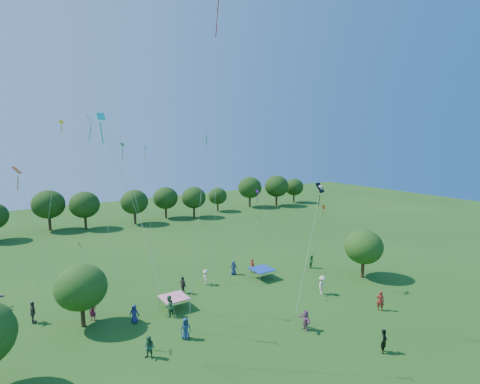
% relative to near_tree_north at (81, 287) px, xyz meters
% --- Properties ---
extents(near_tree_north, '(4.06, 4.06, 5.17)m').
position_rel_near_tree_north_xyz_m(near_tree_north, '(0.00, 0.00, 0.00)').
color(near_tree_north, '#422B19').
rests_on(near_tree_north, ground).
extents(near_tree_east, '(4.09, 4.09, 5.28)m').
position_rel_near_tree_north_xyz_m(near_tree_east, '(27.66, -5.37, 0.09)').
color(near_tree_east, '#422B19').
rests_on(near_tree_east, ground).
extents(treeline, '(88.01, 8.77, 6.77)m').
position_rel_near_tree_north_xyz_m(treeline, '(8.93, 34.57, 0.75)').
color(treeline, '#422B19').
rests_on(treeline, ground).
extents(tent_red_stripe, '(2.20, 2.20, 1.10)m').
position_rel_near_tree_north_xyz_m(tent_red_stripe, '(7.43, -1.05, -2.30)').
color(tent_red_stripe, '#F51C48').
rests_on(tent_red_stripe, ground).
extents(tent_blue, '(2.20, 2.20, 1.10)m').
position_rel_near_tree_north_xyz_m(tent_blue, '(18.26, 0.38, -2.30)').
color(tent_blue, '#18399E').
rests_on(tent_blue, ground).
extents(man_in_black, '(0.77, 0.68, 1.74)m').
position_rel_near_tree_north_xyz_m(man_in_black, '(17.11, -15.66, -2.47)').
color(man_in_black, black).
rests_on(man_in_black, ground).
extents(crowd_person_0, '(0.87, 0.55, 1.66)m').
position_rel_near_tree_north_xyz_m(crowd_person_0, '(6.12, -6.25, -2.51)').
color(crowd_person_0, navy).
rests_on(crowd_person_0, ground).
extents(crowd_person_1, '(0.71, 0.79, 1.78)m').
position_rel_near_tree_north_xyz_m(crowd_person_1, '(22.53, -11.37, -2.45)').
color(crowd_person_1, maroon).
rests_on(crowd_person_1, ground).
extents(crowd_person_2, '(1.03, 0.88, 1.84)m').
position_rel_near_tree_north_xyz_m(crowd_person_2, '(6.47, -2.20, -2.42)').
color(crowd_person_2, '#285D2F').
rests_on(crowd_person_2, ground).
extents(crowd_person_3, '(1.32, 0.94, 1.84)m').
position_rel_near_tree_north_xyz_m(crowd_person_3, '(20.73, -6.12, -2.42)').
color(crowd_person_3, beige).
rests_on(crowd_person_3, ground).
extents(crowd_person_4, '(0.68, 1.16, 1.86)m').
position_rel_near_tree_north_xyz_m(crowd_person_4, '(-3.33, 2.87, -2.41)').
color(crowd_person_4, '#48433A').
rests_on(crowd_person_4, ground).
extents(crowd_person_6, '(0.87, 0.70, 1.55)m').
position_rel_near_tree_north_xyz_m(crowd_person_6, '(16.33, 3.07, -2.56)').
color(crowd_person_6, navy).
rests_on(crowd_person_6, ground).
extents(crowd_person_7, '(0.57, 0.70, 1.61)m').
position_rel_near_tree_north_xyz_m(crowd_person_7, '(18.40, 2.39, -2.53)').
color(crowd_person_7, maroon).
rests_on(crowd_person_7, ground).
extents(crowd_person_8, '(0.85, 0.88, 1.61)m').
position_rel_near_tree_north_xyz_m(crowd_person_8, '(2.94, -7.20, -2.53)').
color(crowd_person_8, '#245539').
rests_on(crowd_person_8, ground).
extents(crowd_person_9, '(0.83, 1.16, 1.62)m').
position_rel_near_tree_north_xyz_m(crowd_person_9, '(12.36, 2.20, -2.53)').
color(crowd_person_9, beige).
rests_on(crowd_person_9, ground).
extents(crowd_person_10, '(0.61, 1.07, 1.73)m').
position_rel_near_tree_north_xyz_m(crowd_person_10, '(9.45, 1.51, -2.47)').
color(crowd_person_10, '#403533').
rests_on(crowd_person_10, ground).
extents(crowd_person_11, '(0.74, 1.60, 1.65)m').
position_rel_near_tree_north_xyz_m(crowd_person_11, '(14.62, -10.27, -2.51)').
color(crowd_person_11, '#915477').
rests_on(crowd_person_11, ground).
extents(crowd_person_12, '(0.86, 0.72, 1.54)m').
position_rel_near_tree_north_xyz_m(crowd_person_12, '(3.65, -1.66, -2.57)').
color(crowd_person_12, navy).
rests_on(crowd_person_12, ground).
extents(crowd_person_13, '(0.74, 0.70, 1.67)m').
position_rel_near_tree_north_xyz_m(crowd_person_13, '(0.88, 0.65, -2.51)').
color(crowd_person_13, '#9E1C43').
rests_on(crowd_person_13, ground).
extents(crowd_person_14, '(0.85, 0.59, 1.55)m').
position_rel_near_tree_north_xyz_m(crowd_person_14, '(25.10, -0.20, -2.56)').
color(crowd_person_14, '#2A622F').
rests_on(crowd_person_14, ground).
extents(pirate_kite, '(7.82, 5.37, 9.45)m').
position_rel_near_tree_north_xyz_m(pirate_kite, '(21.21, -4.92, 6.74)').
color(pirate_kite, black).
extents(red_high_kite, '(0.99, 0.78, 24.98)m').
position_rel_near_tree_north_xyz_m(red_high_kite, '(9.40, -5.64, 17.96)').
color(red_high_kite, red).
extents(small_kite_0, '(2.59, 2.62, 6.26)m').
position_rel_near_tree_north_xyz_m(small_kite_0, '(25.43, -0.72, 3.01)').
color(small_kite_0, '#EA530D').
extents(small_kite_1, '(3.09, 0.40, 15.30)m').
position_rel_near_tree_north_xyz_m(small_kite_1, '(-0.79, 4.39, 8.75)').
color(small_kite_1, yellow).
extents(small_kite_2, '(1.72, 3.53, 6.75)m').
position_rel_near_tree_north_xyz_m(small_kite_2, '(14.99, -2.58, 3.45)').
color(small_kite_2, '#D5E214').
extents(small_kite_3, '(0.66, 8.17, 13.29)m').
position_rel_near_tree_north_xyz_m(small_kite_3, '(6.33, 6.58, 7.66)').
color(small_kite_3, '#29971B').
extents(small_kite_4, '(1.96, 0.64, 15.45)m').
position_rel_near_tree_north_xyz_m(small_kite_4, '(1.39, -1.34, 10.26)').
color(small_kite_4, '#178EE8').
extents(small_kite_5, '(2.00, 2.41, 8.01)m').
position_rel_near_tree_north_xyz_m(small_kite_5, '(19.70, 2.44, 4.18)').
color(small_kite_5, '#81178B').
extents(small_kite_6, '(0.99, 1.11, 13.22)m').
position_rel_near_tree_north_xyz_m(small_kite_6, '(5.71, -0.17, 7.58)').
color(small_kite_6, white).
extents(small_kite_7, '(5.54, 2.34, 15.07)m').
position_rel_near_tree_north_xyz_m(small_kite_7, '(0.98, -10.86, 8.63)').
color(small_kite_7, '#0DCBCA').
extents(small_kite_8, '(2.70, 0.82, 11.85)m').
position_rel_near_tree_north_xyz_m(small_kite_8, '(-3.41, -0.12, 7.99)').
color(small_kite_8, '#D9500C').
extents(small_kite_9, '(2.87, 3.23, 14.86)m').
position_rel_near_tree_north_xyz_m(small_kite_9, '(19.52, 3.12, 8.13)').
color(small_kite_9, orange).
extents(small_kite_10, '(1.49, 2.82, 5.00)m').
position_rel_near_tree_north_xyz_m(small_kite_10, '(0.69, 2.71, 2.20)').
color(small_kite_10, '#C0C711').
extents(small_kite_11, '(1.62, 0.92, 14.37)m').
position_rel_near_tree_north_xyz_m(small_kite_11, '(5.83, -9.69, 8.30)').
color(small_kite_11, '#198D46').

